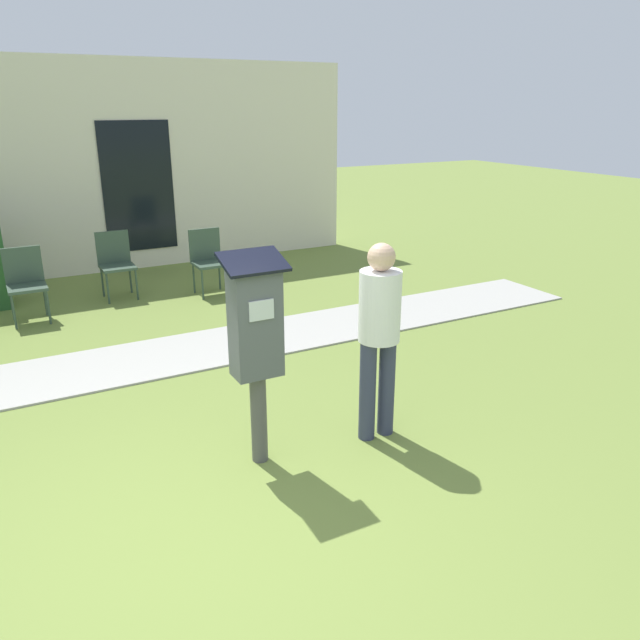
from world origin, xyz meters
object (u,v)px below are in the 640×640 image
outdoor_chair_middle (116,259)px  person_standing (379,327)px  parking_meter (256,333)px  outdoor_chair_left (25,279)px  outdoor_chair_right (208,256)px

outdoor_chair_middle → person_standing: bearing=-80.2°
parking_meter → person_standing: (0.97, -0.11, -0.09)m
outdoor_chair_left → outdoor_chair_middle: bearing=45.2°
person_standing → outdoor_chair_middle: size_ratio=1.76×
outdoor_chair_right → outdoor_chair_left: bearing=169.7°
person_standing → outdoor_chair_right: size_ratio=1.76×
parking_meter → outdoor_chair_right: bearing=75.8°
person_standing → outdoor_chair_left: bearing=84.7°
outdoor_chair_middle → outdoor_chair_right: (1.17, -0.43, 0.00)m
parking_meter → outdoor_chair_left: (-1.22, 4.31, -0.49)m
parking_meter → outdoor_chair_middle: bearing=90.7°
parking_meter → outdoor_chair_left: parking_meter is taller
parking_meter → outdoor_chair_middle: parking_meter is taller
parking_meter → outdoor_chair_middle: (-0.06, 4.80, -0.49)m
parking_meter → outdoor_chair_right: parking_meter is taller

